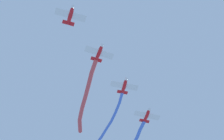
% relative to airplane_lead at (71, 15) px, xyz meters
% --- Properties ---
extents(airplane_lead, '(5.43, 5.30, 1.56)m').
position_rel_airplane_lead_xyz_m(airplane_lead, '(0.00, 0.00, 0.00)').
color(airplane_lead, red).
extents(airplane_left_wing, '(5.27, 5.46, 1.56)m').
position_rel_airplane_lead_xyz_m(airplane_left_wing, '(-0.95, -10.27, 0.25)').
color(airplane_left_wing, red).
extents(smoke_trail_left_wing, '(13.42, 16.59, 1.45)m').
position_rel_airplane_lead_xyz_m(smoke_trail_left_wing, '(7.25, -19.37, 0.16)').
color(smoke_trail_left_wing, '#DB4C4C').
extents(airplane_right_wing, '(5.68, 5.06, 1.56)m').
position_rel_airplane_lead_xyz_m(airplane_right_wing, '(-1.88, -20.53, 0.50)').
color(airplane_right_wing, red).
extents(smoke_trail_right_wing, '(18.60, 16.30, 1.48)m').
position_rel_airplane_lead_xyz_m(smoke_trail_right_wing, '(8.10, -30.47, 0.83)').
color(smoke_trail_right_wing, '#4C75DB').
extents(airplane_slot, '(5.53, 5.19, 1.56)m').
position_rel_airplane_lead_xyz_m(airplane_slot, '(-2.83, -30.80, 0.75)').
color(airplane_slot, red).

